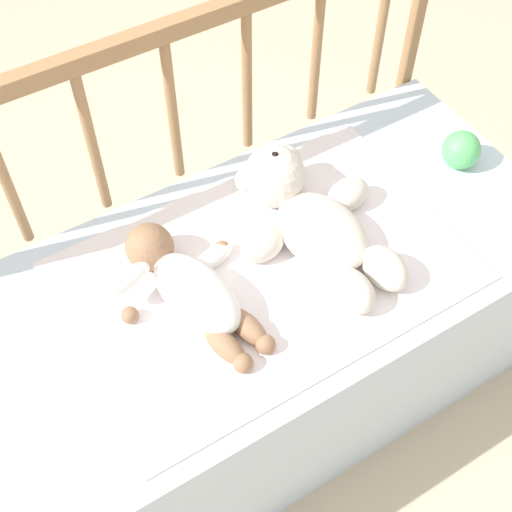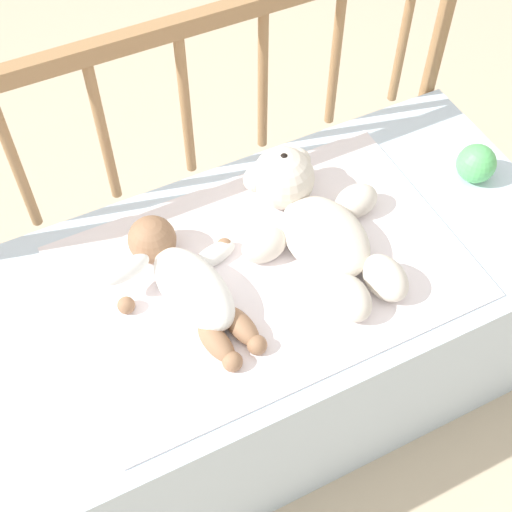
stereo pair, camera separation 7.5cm
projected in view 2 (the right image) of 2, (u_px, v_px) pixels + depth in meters
The scene contains 7 objects.
ground_plane at pixel (256, 387), 1.85m from camera, with size 12.00×12.00×0.00m, color #C6B293.
crib_mattress at pixel (256, 337), 1.64m from camera, with size 1.32×0.61×0.51m.
crib_rail at pixel (188, 127), 1.51m from camera, with size 1.32×0.04×0.90m.
blanket at pixel (265, 272), 1.44m from camera, with size 0.79×0.52×0.01m.
teddy_bear at pixel (314, 220), 1.46m from camera, with size 0.33×0.43×0.14m.
baby at pixel (186, 280), 1.38m from camera, with size 0.29×0.38×0.10m.
toy_ball at pixel (476, 164), 1.56m from camera, with size 0.09×0.09×0.09m.
Camera 2 is at (-0.37, -0.75, 1.68)m, focal length 50.00 mm.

